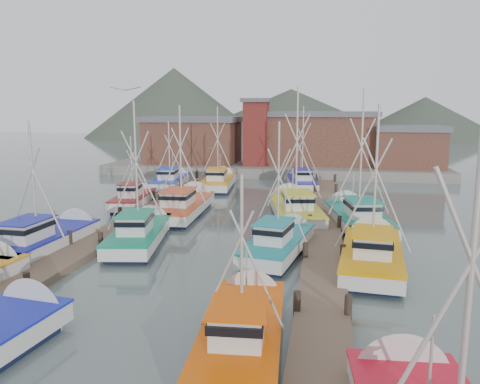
% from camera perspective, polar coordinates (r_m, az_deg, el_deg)
% --- Properties ---
extents(ground, '(260.00, 260.00, 0.00)m').
position_cam_1_polar(ground, '(28.88, -3.95, -6.79)').
color(ground, '#526261').
rests_on(ground, ground).
extents(dock_left, '(2.30, 46.00, 1.50)m').
position_cam_1_polar(dock_left, '(34.78, -13.53, -3.78)').
color(dock_left, brown).
rests_on(dock_left, ground).
extents(dock_right, '(2.30, 46.00, 1.50)m').
position_cam_1_polar(dock_right, '(31.85, 10.25, -4.93)').
color(dock_right, brown).
rests_on(dock_right, ground).
extents(quay, '(44.00, 16.00, 1.20)m').
position_cam_1_polar(quay, '(64.60, 4.24, 3.11)').
color(quay, slate).
rests_on(quay, ground).
extents(shed_left, '(12.72, 8.48, 6.20)m').
position_cam_1_polar(shed_left, '(64.44, -5.75, 6.41)').
color(shed_left, brown).
rests_on(shed_left, quay).
extents(shed_center, '(14.84, 9.54, 6.90)m').
position_cam_1_polar(shed_center, '(63.87, 9.68, 6.60)').
color(shed_center, brown).
rests_on(shed_center, quay).
extents(shed_right, '(8.48, 6.36, 5.20)m').
position_cam_1_polar(shed_right, '(61.74, 19.91, 5.24)').
color(shed_right, brown).
rests_on(shed_right, quay).
extents(lookout_tower, '(3.60, 3.60, 8.50)m').
position_cam_1_polar(lookout_tower, '(60.49, 1.98, 7.37)').
color(lookout_tower, maroon).
rests_on(lookout_tower, quay).
extents(distant_hills, '(175.00, 140.00, 42.00)m').
position_cam_1_polar(distant_hills, '(150.87, 2.99, 6.84)').
color(distant_hills, '#454F42').
rests_on(distant_hills, ground).
extents(boat_1, '(3.24, 8.77, 6.99)m').
position_cam_1_polar(boat_1, '(17.32, 0.45, -16.25)').
color(boat_1, '#0F1833').
rests_on(boat_1, ground).
extents(boat_4, '(4.14, 9.15, 9.60)m').
position_cam_1_polar(boat_4, '(30.26, -11.95, -4.86)').
color(boat_4, '#0F1833').
rests_on(boat_4, ground).
extents(boat_5, '(3.98, 8.78, 8.38)m').
position_cam_1_polar(boat_5, '(27.65, 4.98, -6.10)').
color(boat_5, '#0F1833').
rests_on(boat_5, ground).
extents(boat_6, '(3.60, 9.47, 8.56)m').
position_cam_1_polar(boat_6, '(30.41, -22.60, -5.35)').
color(boat_6, '#0F1833').
rests_on(boat_6, ground).
extents(boat_7, '(3.89, 9.75, 9.50)m').
position_cam_1_polar(boat_7, '(26.64, 15.77, -7.07)').
color(boat_7, '#0F1833').
rests_on(boat_7, ground).
extents(boat_8, '(3.98, 10.59, 9.67)m').
position_cam_1_polar(boat_8, '(38.19, -6.80, -1.62)').
color(boat_8, '#0F1833').
rests_on(boat_8, ground).
extents(boat_9, '(5.17, 10.87, 11.05)m').
position_cam_1_polar(boat_9, '(37.11, 6.63, -1.95)').
color(boat_9, '#0F1833').
rests_on(boat_9, ground).
extents(boat_10, '(3.23, 7.93, 6.68)m').
position_cam_1_polar(boat_10, '(41.84, -12.70, -0.78)').
color(boat_10, '#0F1833').
rests_on(boat_10, ground).
extents(boat_11, '(4.86, 10.28, 10.63)m').
position_cam_1_polar(boat_11, '(35.00, 13.91, -2.90)').
color(boat_11, '#0F1833').
rests_on(boat_11, ground).
extents(boat_12, '(3.86, 9.74, 9.51)m').
position_cam_1_polar(boat_12, '(50.60, -2.59, 1.31)').
color(boat_12, '#0F1833').
rests_on(boat_12, ground).
extents(boat_13, '(3.92, 9.10, 9.43)m').
position_cam_1_polar(boat_13, '(50.91, 7.48, 1.28)').
color(boat_13, '#0F1833').
rests_on(boat_13, ground).
extents(boat_14, '(3.91, 9.41, 7.86)m').
position_cam_1_polar(boat_14, '(51.66, -8.37, 1.38)').
color(boat_14, '#0F1833').
rests_on(boat_14, ground).
extents(gull_near, '(1.55, 0.65, 0.24)m').
position_cam_1_polar(gull_near, '(23.72, -13.79, 12.07)').
color(gull_near, gray).
rests_on(gull_near, ground).
extents(gull_far, '(1.55, 0.64, 0.24)m').
position_cam_1_polar(gull_far, '(31.74, -2.70, 5.23)').
color(gull_far, gray).
rests_on(gull_far, ground).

